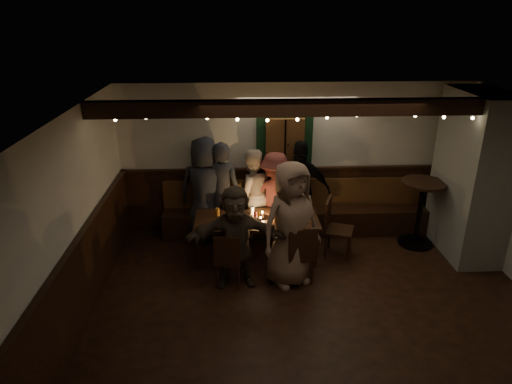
{
  "coord_description": "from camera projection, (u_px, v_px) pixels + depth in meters",
  "views": [
    {
      "loc": [
        -1.04,
        -4.99,
        3.73
      ],
      "look_at": [
        -0.72,
        1.6,
        1.05
      ],
      "focal_mm": 32.0,
      "sensor_mm": 36.0,
      "label": 1
    }
  ],
  "objects": [
    {
      "name": "chair_near_left",
      "position": [
        228.0,
        257.0,
        6.41
      ],
      "size": [
        0.43,
        0.43,
        0.83
      ],
      "color": "black",
      "rests_on": "ground"
    },
    {
      "name": "person_g",
      "position": [
        291.0,
        225.0,
        6.35
      ],
      "size": [
        1.06,
        0.91,
        1.84
      ],
      "primitive_type": "imported",
      "rotation": [
        0.0,
        0.0,
        0.44
      ],
      "color": "#82624F",
      "rests_on": "ground"
    },
    {
      "name": "dining_table",
      "position": [
        257.0,
        222.0,
        7.09
      ],
      "size": [
        1.91,
        0.82,
        0.83
      ],
      "color": "black",
      "rests_on": "ground"
    },
    {
      "name": "person_c",
      "position": [
        251.0,
        194.0,
        7.75
      ],
      "size": [
        0.9,
        0.78,
        1.57
      ],
      "primitive_type": "imported",
      "rotation": [
        0.0,
        0.0,
        3.41
      ],
      "color": "#C3AE9C",
      "rests_on": "ground"
    },
    {
      "name": "chair_near_right",
      "position": [
        300.0,
        252.0,
        6.45
      ],
      "size": [
        0.49,
        0.49,
        0.92
      ],
      "color": "black",
      "rests_on": "ground"
    },
    {
      "name": "person_b",
      "position": [
        222.0,
        192.0,
        7.62
      ],
      "size": [
        0.7,
        0.53,
        1.73
      ],
      "primitive_type": "imported",
      "rotation": [
        0.0,
        0.0,
        2.94
      ],
      "color": "#292A30",
      "rests_on": "ground"
    },
    {
      "name": "chair_end",
      "position": [
        334.0,
        224.0,
        7.24
      ],
      "size": [
        0.55,
        0.55,
        0.95
      ],
      "color": "black",
      "rests_on": "ground"
    },
    {
      "name": "room",
      "position": [
        372.0,
        193.0,
        7.02
      ],
      "size": [
        6.02,
        5.01,
        2.62
      ],
      "color": "black",
      "rests_on": "ground"
    },
    {
      "name": "person_d",
      "position": [
        275.0,
        196.0,
        7.69
      ],
      "size": [
        1.09,
        0.76,
        1.54
      ],
      "primitive_type": "imported",
      "rotation": [
        0.0,
        0.0,
        2.93
      ],
      "color": "maroon",
      "rests_on": "ground"
    },
    {
      "name": "high_top",
      "position": [
        420.0,
        205.0,
        7.48
      ],
      "size": [
        0.71,
        0.71,
        1.13
      ],
      "color": "black",
      "rests_on": "ground"
    },
    {
      "name": "person_e",
      "position": [
        300.0,
        190.0,
        7.71
      ],
      "size": [
        1.07,
        0.6,
        1.72
      ],
      "primitive_type": "imported",
      "rotation": [
        0.0,
        0.0,
        2.96
      ],
      "color": "black",
      "rests_on": "ground"
    },
    {
      "name": "person_a",
      "position": [
        205.0,
        190.0,
        7.62
      ],
      "size": [
        0.97,
        0.73,
        1.8
      ],
      "primitive_type": "imported",
      "rotation": [
        0.0,
        0.0,
        2.95
      ],
      "color": "#21232C",
      "rests_on": "ground"
    },
    {
      "name": "person_f",
      "position": [
        235.0,
        237.0,
        6.36
      ],
      "size": [
        1.41,
        0.47,
        1.51
      ],
      "primitive_type": "imported",
      "rotation": [
        0.0,
        0.0,
        0.02
      ],
      "color": "#413227",
      "rests_on": "ground"
    }
  ]
}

